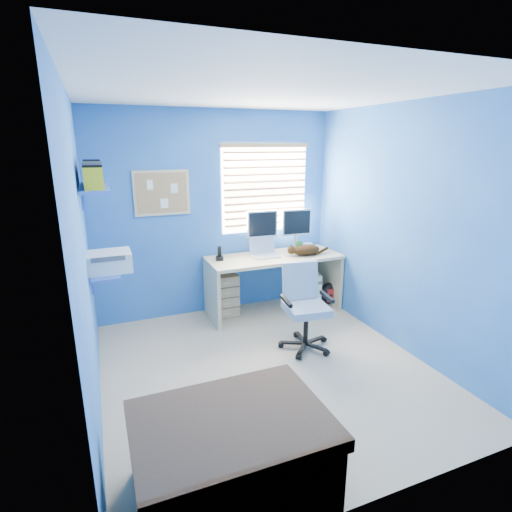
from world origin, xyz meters
name	(u,v)px	position (x,y,z in m)	size (l,w,h in m)	color
floor	(267,369)	(0.00, 0.00, 0.00)	(3.00, 3.20, 0.00)	#B4A38F
ceiling	(269,91)	(0.00, 0.00, 2.50)	(3.00, 3.20, 0.00)	white
wall_back	(216,215)	(0.00, 1.60, 1.25)	(3.00, 0.01, 2.50)	blue
wall_front	(390,312)	(0.00, -1.60, 1.25)	(3.00, 0.01, 2.50)	blue
wall_left	(84,262)	(-1.50, 0.00, 1.25)	(0.01, 3.20, 2.50)	blue
wall_right	(403,230)	(1.50, 0.00, 1.25)	(0.01, 3.20, 2.50)	blue
desk	(274,284)	(0.64, 1.26, 0.37)	(1.68, 0.65, 0.74)	tan
laptop	(265,248)	(0.53, 1.28, 0.85)	(0.33, 0.26, 0.22)	silver
monitor_left	(262,231)	(0.57, 1.50, 1.01)	(0.40, 0.12, 0.54)	silver
monitor_right	(296,229)	(1.04, 1.45, 1.01)	(0.40, 0.12, 0.54)	silver
phone	(219,253)	(-0.04, 1.35, 0.82)	(0.09, 0.11, 0.17)	black
mug	(299,246)	(1.08, 1.43, 0.79)	(0.10, 0.09, 0.10)	#246A28
cd_spindle	(308,246)	(1.22, 1.43, 0.78)	(0.13, 0.13, 0.07)	silver
cat	(306,250)	(1.03, 1.15, 0.81)	(0.37, 0.19, 0.13)	black
tower_pc	(309,287)	(1.20, 1.33, 0.23)	(0.19, 0.44, 0.45)	beige
drawer_boxes	(223,294)	(0.00, 1.38, 0.27)	(0.35, 0.28, 0.54)	tan
yellow_book	(307,301)	(1.06, 1.13, 0.12)	(0.03, 0.17, 0.24)	yellow
backpack	(329,293)	(1.43, 1.18, 0.15)	(0.26, 0.20, 0.30)	black
bed_corner	(232,456)	(-0.76, -1.21, 0.27)	(1.11, 0.79, 0.54)	brown
office_chair	(304,317)	(0.55, 0.27, 0.33)	(0.58, 0.58, 0.89)	black
window_blinds	(265,188)	(0.65, 1.57, 1.55)	(1.15, 0.05, 1.10)	white
corkboard	(162,193)	(-0.65, 1.58, 1.55)	(0.64, 0.02, 0.52)	tan
wall_shelves	(100,219)	(-1.35, 0.75, 1.43)	(0.42, 0.90, 1.05)	#3C63C4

